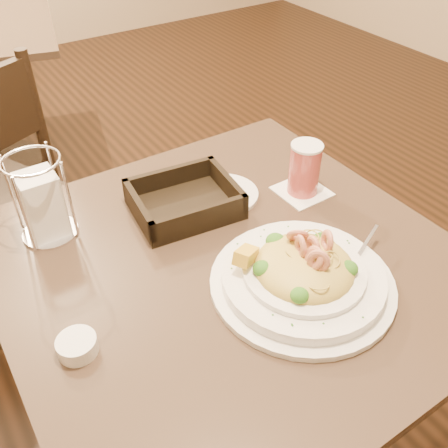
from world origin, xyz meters
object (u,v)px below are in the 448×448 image
drink_glass (304,169)px  butter_ramekin (77,346)px  bread_basket (185,202)px  napkin_caddy (42,203)px  pasta_bowl (303,273)px  side_plate (224,194)px  main_table (229,329)px

drink_glass → butter_ramekin: bearing=-166.4°
bread_basket → napkin_caddy: napkin_caddy is taller
drink_glass → napkin_caddy: size_ratio=0.69×
pasta_bowl → side_plate: pasta_bowl is taller
main_table → butter_ramekin: butter_ramekin is taller
drink_glass → butter_ramekin: 0.64m
napkin_caddy → side_plate: 0.41m
main_table → napkin_caddy: (-0.28, 0.28, 0.31)m
pasta_bowl → drink_glass: 0.32m
pasta_bowl → bread_basket: (-0.07, 0.33, -0.01)m
napkin_caddy → butter_ramekin: size_ratio=2.77×
main_table → butter_ramekin: bearing=-171.9°
butter_ramekin → pasta_bowl: bearing=-12.1°
drink_glass → napkin_caddy: napkin_caddy is taller
napkin_caddy → bread_basket: bearing=-17.5°
main_table → drink_glass: (0.28, 0.10, 0.29)m
drink_glass → napkin_caddy: 0.59m
main_table → pasta_bowl: pasta_bowl is taller
drink_glass → napkin_caddy: bearing=161.9°
side_plate → butter_ramekin: size_ratio=2.40×
main_table → side_plate: side_plate is taller
main_table → bread_basket: (0.01, 0.19, 0.25)m
pasta_bowl → napkin_caddy: (-0.36, 0.42, 0.05)m
bread_basket → napkin_caddy: 0.31m
side_plate → main_table: bearing=-120.5°
pasta_bowl → napkin_caddy: bearing=130.1°
bread_basket → side_plate: size_ratio=1.52×
bread_basket → butter_ramekin: bearing=-145.2°
main_table → bread_basket: bread_basket is taller
drink_glass → side_plate: drink_glass is taller
pasta_bowl → butter_ramekin: pasta_bowl is taller
main_table → butter_ramekin: 0.42m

